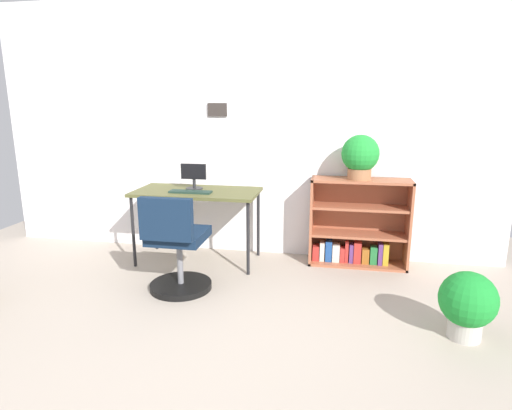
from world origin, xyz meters
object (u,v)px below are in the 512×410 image
at_px(monitor, 194,176).
at_px(keyboard, 190,192).
at_px(bookshelf_low, 357,227).
at_px(potted_plant_on_shelf, 360,156).
at_px(potted_plant_floor, 468,302).
at_px(desk, 197,196).
at_px(office_chair, 177,250).

height_order(monitor, keyboard, monitor).
bearing_deg(bookshelf_low, keyboard, -167.73).
height_order(monitor, potted_plant_on_shelf, potted_plant_on_shelf).
bearing_deg(monitor, potted_plant_floor, -26.41).
height_order(desk, monitor, monitor).
relative_size(monitor, keyboard, 0.63).
bearing_deg(potted_plant_on_shelf, monitor, -175.91).
bearing_deg(potted_plant_on_shelf, desk, -173.67).
bearing_deg(bookshelf_low, office_chair, -147.35).
height_order(office_chair, bookshelf_low, same).
bearing_deg(keyboard, potted_plant_on_shelf, 10.40).
bearing_deg(bookshelf_low, potted_plant_on_shelf, -104.51).
distance_m(desk, potted_plant_floor, 2.48).
distance_m(desk, bookshelf_low, 1.58).
bearing_deg(keyboard, bookshelf_low, 12.27).
bearing_deg(potted_plant_floor, bookshelf_low, 117.29).
relative_size(desk, monitor, 4.78).
distance_m(desk, office_chair, 0.79).
distance_m(monitor, potted_plant_floor, 2.58).
distance_m(desk, keyboard, 0.13).
height_order(keyboard, potted_plant_on_shelf, potted_plant_on_shelf).
bearing_deg(desk, bookshelf_low, 8.32).
relative_size(office_chair, potted_plant_on_shelf, 2.04).
relative_size(potted_plant_on_shelf, potted_plant_floor, 0.89).
xyz_separation_m(bookshelf_low, potted_plant_on_shelf, (-0.01, -0.06, 0.70)).
relative_size(monitor, potted_plant_on_shelf, 0.61).
height_order(bookshelf_low, potted_plant_on_shelf, potted_plant_on_shelf).
bearing_deg(office_chair, desk, 94.52).
bearing_deg(potted_plant_floor, desk, 154.33).
distance_m(monitor, potted_plant_on_shelf, 1.59).
distance_m(monitor, bookshelf_low, 1.66).
bearing_deg(keyboard, potted_plant_floor, -22.97).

